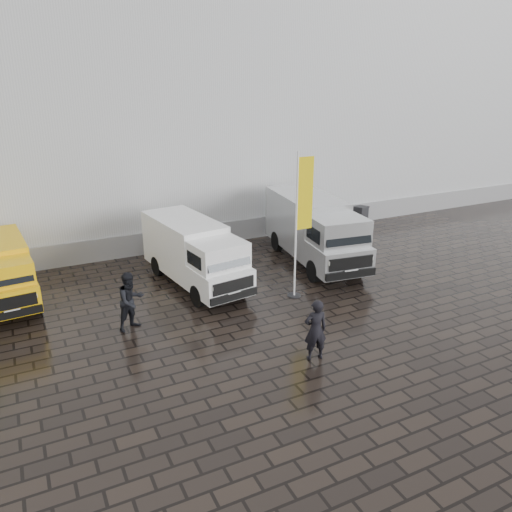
# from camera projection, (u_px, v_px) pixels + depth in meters

# --- Properties ---
(ground) EXTENTS (120.00, 120.00, 0.00)m
(ground) POSITION_uv_depth(u_px,v_px,m) (287.00, 312.00, 17.00)
(ground) COLOR black
(ground) RESTS_ON ground
(exhibition_hall) EXTENTS (44.00, 16.00, 12.00)m
(exhibition_hall) POSITION_uv_depth(u_px,v_px,m) (184.00, 104.00, 29.25)
(exhibition_hall) COLOR silver
(exhibition_hall) RESTS_ON ground
(hall_plinth) EXTENTS (44.00, 0.15, 1.00)m
(hall_plinth) POSITION_uv_depth(u_px,v_px,m) (242.00, 230.00, 24.36)
(hall_plinth) COLOR gray
(hall_plinth) RESTS_ON ground
(van_yellow) EXTENTS (2.24, 4.86, 2.18)m
(van_yellow) POSITION_uv_depth(u_px,v_px,m) (1.00, 274.00, 17.41)
(van_yellow) COLOR yellow
(van_yellow) RESTS_ON ground
(van_white) EXTENTS (2.61, 5.81, 2.43)m
(van_white) POSITION_uv_depth(u_px,v_px,m) (195.00, 255.00, 18.88)
(van_white) COLOR white
(van_white) RESTS_ON ground
(van_silver) EXTENTS (2.87, 6.54, 2.74)m
(van_silver) POSITION_uv_depth(u_px,v_px,m) (314.00, 231.00, 21.15)
(van_silver) COLOR silver
(van_silver) RESTS_ON ground
(flagpole) EXTENTS (0.88, 0.50, 5.26)m
(flagpole) POSITION_uv_depth(u_px,v_px,m) (301.00, 217.00, 17.33)
(flagpole) COLOR black
(flagpole) RESTS_ON ground
(wheelie_bin) EXTENTS (0.76, 0.76, 1.04)m
(wheelie_bin) POSITION_uv_depth(u_px,v_px,m) (361.00, 216.00, 26.63)
(wheelie_bin) COLOR black
(wheelie_bin) RESTS_ON ground
(person_front) EXTENTS (0.74, 0.56, 1.83)m
(person_front) POSITION_uv_depth(u_px,v_px,m) (315.00, 330.00, 13.95)
(person_front) COLOR black
(person_front) RESTS_ON ground
(person_tent) EXTENTS (1.14, 1.04, 1.90)m
(person_tent) POSITION_uv_depth(u_px,v_px,m) (131.00, 301.00, 15.64)
(person_tent) COLOR black
(person_tent) RESTS_ON ground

